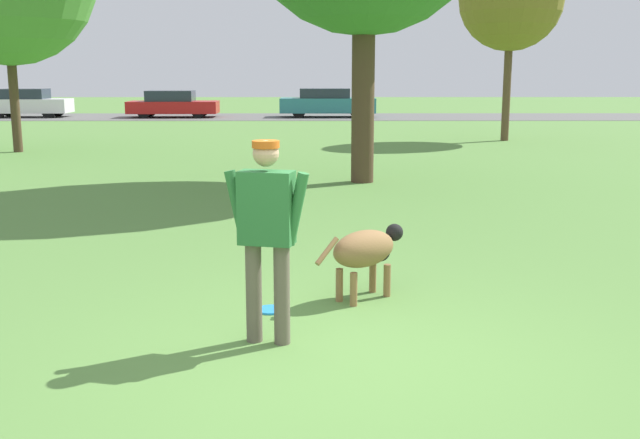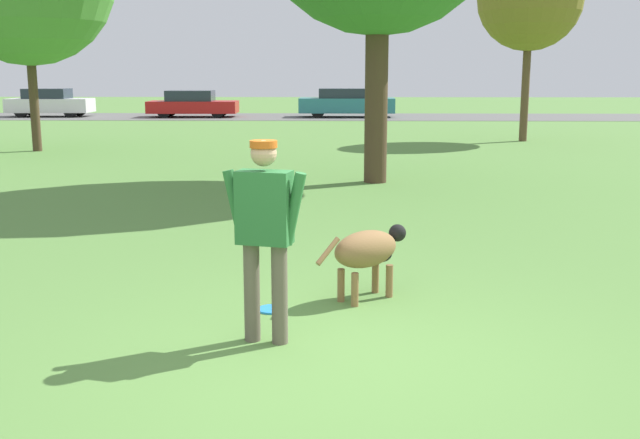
% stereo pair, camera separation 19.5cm
% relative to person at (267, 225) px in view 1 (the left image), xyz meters
% --- Properties ---
extents(ground_plane, '(120.00, 120.00, 0.00)m').
position_rel_person_xyz_m(ground_plane, '(0.54, -0.39, -0.97)').
color(ground_plane, '#56843D').
extents(far_road_strip, '(120.00, 6.00, 0.01)m').
position_rel_person_xyz_m(far_road_strip, '(0.54, 30.79, -0.97)').
color(far_road_strip, '#5B5B59').
rests_on(far_road_strip, ground_plane).
extents(person, '(0.69, 0.31, 1.64)m').
position_rel_person_xyz_m(person, '(0.00, 0.00, 0.00)').
color(person, '#665B4C').
rests_on(person, ground_plane).
extents(dog, '(0.92, 0.83, 0.68)m').
position_rel_person_xyz_m(dog, '(0.87, 1.20, -0.49)').
color(dog, olive).
rests_on(dog, ground_plane).
extents(frisbee, '(0.26, 0.26, 0.02)m').
position_rel_person_xyz_m(frisbee, '(-0.03, 0.81, -0.96)').
color(frisbee, '#268CE5').
rests_on(frisbee, ground_plane).
extents(parked_car_white, '(3.98, 1.81, 1.36)m').
position_rel_person_xyz_m(parked_car_white, '(-13.47, 30.60, -0.30)').
color(parked_car_white, white).
rests_on(parked_car_white, ground_plane).
extents(parked_car_red, '(4.28, 1.94, 1.27)m').
position_rel_person_xyz_m(parked_car_red, '(-6.46, 30.44, -0.35)').
color(parked_car_red, red).
rests_on(parked_car_red, ground_plane).
extents(parked_car_teal, '(4.58, 1.81, 1.37)m').
position_rel_person_xyz_m(parked_car_teal, '(0.94, 30.60, -0.29)').
color(parked_car_teal, teal).
rests_on(parked_car_teal, ground_plane).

